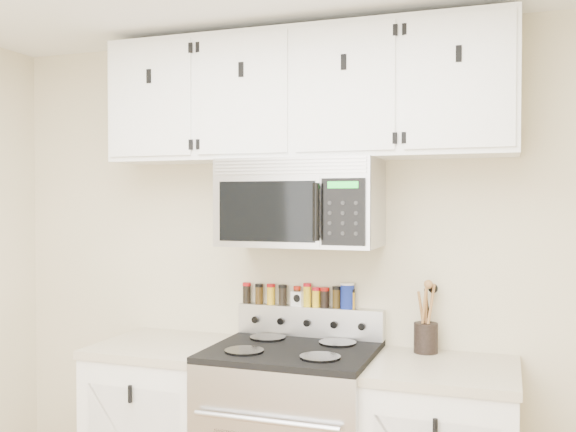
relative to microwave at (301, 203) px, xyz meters
The scene contains 17 objects.
back_wall 0.42m from the microwave, 90.15° to the left, with size 3.50×0.01×2.50m, color #BEB58E.
base_cabinet_left 1.36m from the microwave, behind, with size 0.64×0.62×0.92m.
microwave is the anchor object (origin of this frame).
upper_cabinets 0.52m from the microwave, 91.15° to the left, with size 2.00×0.35×0.62m.
utensil_crock 0.87m from the microwave, 10.17° to the left, with size 0.11×0.11×0.33m.
kitchen_timer 0.52m from the microwave, 111.76° to the left, with size 0.06×0.05×0.07m, color white.
salt_canister 0.53m from the microwave, 38.66° to the left, with size 0.07×0.07×0.13m.
spice_jar_0 0.61m from the microwave, 156.08° to the left, with size 0.04×0.04×0.11m.
spice_jar_1 0.57m from the microwave, 151.00° to the left, with size 0.04×0.04×0.10m.
spice_jar_2 0.54m from the microwave, 143.99° to the left, with size 0.04×0.04×0.11m.
spice_jar_3 0.52m from the microwave, 133.81° to the left, with size 0.04×0.04×0.10m.
spice_jar_4 0.51m from the microwave, 114.53° to the left, with size 0.04×0.04×0.10m.
spice_jar_5 0.50m from the microwave, 95.72° to the left, with size 0.04×0.04×0.12m.
spice_jar_6 0.50m from the microwave, 78.44° to the left, with size 0.04×0.04×0.10m.
spice_jar_7 0.51m from the microwave, 63.84° to the left, with size 0.05×0.05×0.10m.
spice_jar_8 0.52m from the microwave, 48.19° to the left, with size 0.04×0.04×0.11m.
spice_jar_9 0.55m from the microwave, 36.12° to the left, with size 0.04×0.04×0.10m.
Camera 1 is at (0.96, -1.40, 1.64)m, focal length 40.00 mm.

